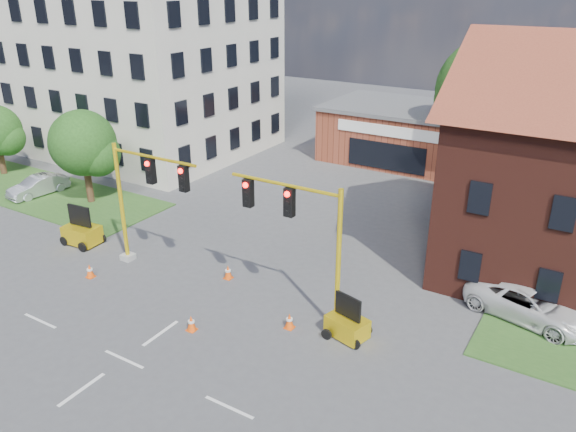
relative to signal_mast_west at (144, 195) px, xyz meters
The scene contains 17 objects.
ground 8.38m from the signal_mast_west, 54.01° to the right, with size 120.00×120.00×0.00m, color #474749.
grass_verge_nw 16.61m from the signal_mast_west, 165.65° to the left, with size 22.00×6.00×0.08m, color #2B531F.
lane_markings 10.73m from the signal_mast_west, 64.17° to the right, with size 60.00×36.00×0.01m, color silver, non-canonical shape.
office_block 23.21m from the signal_mast_west, 134.52° to the left, with size 18.40×15.40×20.60m.
brick_shop 24.44m from the signal_mast_west, 79.71° to the left, with size 12.40×8.40×4.30m.
tree_large 23.99m from the signal_mast_west, 61.98° to the left, with size 7.47×7.11×10.08m.
tree_nw_front 10.49m from the signal_mast_west, 154.11° to the left, with size 4.33×4.13×6.03m.
signal_mast_west is the anchor object (origin of this frame).
signal_mast_east 8.71m from the signal_mast_west, ahead, with size 5.30×0.60×6.20m.
trailer_west 6.06m from the signal_mast_west, behind, with size 1.99×1.42×2.14m.
trailer_east 11.48m from the signal_mast_west, ahead, with size 1.82×1.45×1.83m.
cone_a 4.62m from the signal_mast_west, 128.56° to the right, with size 0.40×0.40×0.70m.
cone_b 5.46m from the signal_mast_west, 15.58° to the left, with size 0.40×0.40×0.70m.
cone_c 7.14m from the signal_mast_west, 30.79° to the right, with size 0.40×0.40×0.70m.
cone_d 9.42m from the signal_mast_west, ahead, with size 0.40×0.40×0.70m.
pickup_white 17.99m from the signal_mast_west, 16.51° to the left, with size 2.43×5.28×1.47m, color silver.
sedan_silver_front 14.48m from the signal_mast_west, 165.26° to the left, with size 1.38×3.97×1.31m, color #ADB0B5.
Camera 1 is at (14.49, -11.72, 13.43)m, focal length 35.00 mm.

